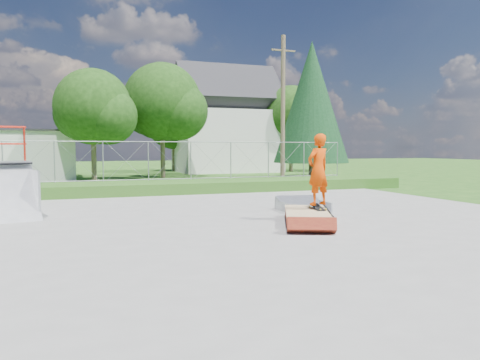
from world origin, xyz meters
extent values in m
plane|color=#225016|center=(0.00, 0.00, 0.00)|extent=(120.00, 120.00, 0.00)
cube|color=gray|center=(0.00, 0.00, 0.02)|extent=(20.00, 16.00, 0.04)
cube|color=#225016|center=(0.00, 9.50, 0.25)|extent=(24.00, 3.00, 0.50)
cube|color=maroon|center=(2.48, -0.05, 0.16)|extent=(1.99, 2.58, 0.33)
cube|color=tan|center=(2.48, -0.05, 0.34)|extent=(2.01, 2.60, 0.02)
cube|color=black|center=(2.85, 0.04, 0.39)|extent=(0.39, 0.82, 0.13)
imported|color=#E14004|center=(2.85, 0.04, 1.35)|extent=(0.80, 0.64, 1.92)
cube|color=silver|center=(9.00, 26.00, 2.50)|extent=(8.00, 6.00, 5.00)
cube|color=#29282C|center=(9.00, 26.00, 5.90)|extent=(8.40, 6.08, 6.08)
cylinder|color=brown|center=(7.50, 12.00, 4.00)|extent=(0.24, 0.24, 8.00)
cylinder|color=brown|center=(-2.00, 18.00, 1.22)|extent=(0.30, 0.30, 2.45)
sphere|color=black|center=(-2.00, 18.00, 4.41)|extent=(4.48, 4.48, 4.48)
sphere|color=black|center=(-1.16, 17.44, 3.85)|extent=(3.36, 3.36, 3.36)
cylinder|color=brown|center=(2.50, 20.00, 1.40)|extent=(0.30, 0.30, 2.80)
sphere|color=black|center=(2.50, 20.00, 5.04)|extent=(5.12, 5.12, 5.12)
sphere|color=black|center=(3.46, 19.36, 4.40)|extent=(3.84, 3.84, 3.84)
cylinder|color=brown|center=(14.00, 24.00, 1.31)|extent=(0.30, 0.30, 2.62)
sphere|color=black|center=(14.00, 24.00, 4.72)|extent=(4.80, 4.80, 4.80)
sphere|color=black|center=(14.90, 23.40, 4.12)|extent=(3.60, 3.60, 3.60)
cylinder|color=brown|center=(5.00, 28.00, 1.05)|extent=(0.30, 0.30, 2.10)
sphere|color=black|center=(5.00, 28.00, 3.78)|extent=(3.84, 3.84, 3.84)
sphere|color=black|center=(5.72, 27.52, 3.30)|extent=(2.88, 2.88, 2.88)
cylinder|color=brown|center=(12.00, 17.00, 0.60)|extent=(0.28, 0.28, 1.20)
cone|color=black|center=(12.00, 17.00, 5.05)|extent=(5.04, 5.04, 8.10)
camera|label=1|loc=(-3.48, -11.02, 2.02)|focal=35.00mm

